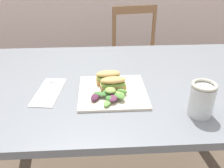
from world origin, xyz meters
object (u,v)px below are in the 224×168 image
at_px(dining_table, 120,101).
at_px(chair_wooden_far, 137,61).
at_px(sandwich_half_back, 108,77).
at_px(mason_jar_iced_tea, 201,101).
at_px(plate_lunch, 113,92).
at_px(sandwich_half_front, 113,83).
at_px(fork_on_napkin, 50,89).

height_order(dining_table, chair_wooden_far, chair_wooden_far).
bearing_deg(dining_table, sandwich_half_back, -142.53).
bearing_deg(sandwich_half_back, mason_jar_iced_tea, -37.18).
bearing_deg(dining_table, mason_jar_iced_tea, -47.56).
relative_size(dining_table, sandwich_half_back, 12.59).
xyz_separation_m(plate_lunch, sandwich_half_back, (-0.01, 0.07, 0.03)).
relative_size(sandwich_half_front, fork_on_napkin, 0.59).
relative_size(dining_table, mason_jar_iced_tea, 11.02).
bearing_deg(dining_table, sandwich_half_front, -111.19).
bearing_deg(sandwich_half_front, mason_jar_iced_tea, -31.01).
distance_m(plate_lunch, mason_jar_iced_tea, 0.35).
bearing_deg(chair_wooden_far, sandwich_half_front, -105.30).
bearing_deg(sandwich_half_front, dining_table, 68.81).
distance_m(plate_lunch, fork_on_napkin, 0.27).
height_order(dining_table, sandwich_half_back, sandwich_half_back).
relative_size(dining_table, chair_wooden_far, 1.59).
height_order(chair_wooden_far, sandwich_half_back, chair_wooden_far).
xyz_separation_m(chair_wooden_far, sandwich_half_front, (-0.27, -0.97, 0.33)).
xyz_separation_m(dining_table, chair_wooden_far, (0.23, 0.87, -0.18)).
height_order(sandwich_half_back, mason_jar_iced_tea, mason_jar_iced_tea).
bearing_deg(mason_jar_iced_tea, chair_wooden_far, 91.73).
bearing_deg(plate_lunch, dining_table, 69.78).
height_order(fork_on_napkin, mason_jar_iced_tea, mason_jar_iced_tea).
bearing_deg(plate_lunch, sandwich_half_back, 101.16).
relative_size(fork_on_napkin, mason_jar_iced_tea, 1.48).
xyz_separation_m(chair_wooden_far, plate_lunch, (-0.27, -0.99, 0.30)).
relative_size(plate_lunch, fork_on_napkin, 1.49).
relative_size(dining_table, fork_on_napkin, 7.44).
height_order(sandwich_half_front, sandwich_half_back, same).
relative_size(sandwich_half_front, sandwich_half_back, 1.00).
relative_size(plate_lunch, mason_jar_iced_tea, 2.20).
distance_m(dining_table, mason_jar_iced_tea, 0.42).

